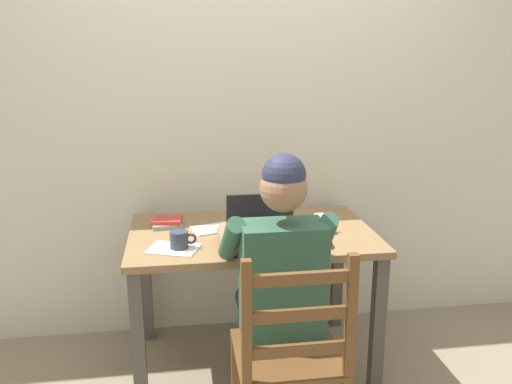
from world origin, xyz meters
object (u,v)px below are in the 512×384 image
at_px(coffee_mug_dark, 180,240).
at_px(book_stack_main, 167,222).
at_px(seated_person, 278,277).
at_px(wooden_chair, 290,359).
at_px(desk, 252,251).
at_px(coffee_mug_white, 321,224).
at_px(laptop, 263,233).
at_px(computer_mouse, 326,243).
at_px(landscape_photo_print, 290,223).

distance_m(coffee_mug_dark, book_stack_main, 0.35).
height_order(seated_person, wooden_chair, seated_person).
xyz_separation_m(desk, coffee_mug_white, (0.34, -0.07, 0.15)).
height_order(seated_person, laptop, seated_person).
xyz_separation_m(seated_person, computer_mouse, (0.27, 0.20, 0.07)).
bearing_deg(book_stack_main, laptop, -36.18).
bearing_deg(book_stack_main, coffee_mug_white, -15.73).
xyz_separation_m(desk, book_stack_main, (-0.43, 0.15, 0.13)).
distance_m(laptop, landscape_photo_print, 0.34).
height_order(laptop, coffee_mug_white, laptop).
distance_m(computer_mouse, book_stack_main, 0.85).
relative_size(laptop, computer_mouse, 3.30).
bearing_deg(coffee_mug_dark, desk, 28.46).
bearing_deg(wooden_chair, laptop, 92.15).
relative_size(wooden_chair, coffee_mug_dark, 7.74).
distance_m(laptop, computer_mouse, 0.30).
relative_size(wooden_chair, landscape_photo_print, 7.34).
bearing_deg(book_stack_main, coffee_mug_dark, -79.54).
height_order(seated_person, coffee_mug_white, seated_person).
xyz_separation_m(book_stack_main, landscape_photo_print, (0.65, -0.06, -0.02)).
xyz_separation_m(computer_mouse, coffee_mug_white, (0.03, 0.19, 0.03)).
relative_size(desk, seated_person, 0.98).
height_order(desk, coffee_mug_white, coffee_mug_white).
bearing_deg(landscape_photo_print, coffee_mug_dark, -135.75).
height_order(desk, landscape_photo_print, landscape_photo_print).
xyz_separation_m(laptop, coffee_mug_dark, (-0.39, -0.01, -0.01)).
relative_size(laptop, book_stack_main, 1.94).
height_order(coffee_mug_dark, landscape_photo_print, coffee_mug_dark).
xyz_separation_m(computer_mouse, landscape_photo_print, (-0.10, 0.35, -0.02)).
bearing_deg(coffee_mug_white, landscape_photo_print, 127.73).
height_order(wooden_chair, landscape_photo_print, wooden_chair).
distance_m(coffee_mug_white, coffee_mug_dark, 0.72).
distance_m(desk, coffee_mug_white, 0.38).
bearing_deg(landscape_photo_print, wooden_chair, -83.83).
distance_m(wooden_chair, landscape_photo_print, 0.90).
bearing_deg(book_stack_main, landscape_photo_print, -4.96).
height_order(computer_mouse, coffee_mug_white, coffee_mug_white).
distance_m(wooden_chair, coffee_mug_white, 0.80).
bearing_deg(wooden_chair, desk, 93.67).
xyz_separation_m(coffee_mug_dark, book_stack_main, (-0.06, 0.35, -0.02)).
height_order(computer_mouse, book_stack_main, book_stack_main).
xyz_separation_m(wooden_chair, laptop, (-0.02, 0.56, 0.33)).
height_order(desk, book_stack_main, book_stack_main).
relative_size(laptop, coffee_mug_white, 2.95).
relative_size(desk, coffee_mug_white, 11.02).
bearing_deg(coffee_mug_dark, laptop, 2.02).
bearing_deg(book_stack_main, wooden_chair, -61.87).
xyz_separation_m(coffee_mug_white, coffee_mug_dark, (-0.71, -0.13, -0.00)).
distance_m(seated_person, wooden_chair, 0.36).
relative_size(seated_person, coffee_mug_dark, 10.21).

